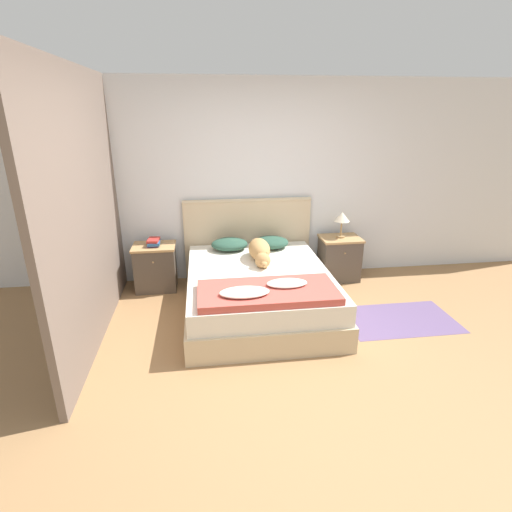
# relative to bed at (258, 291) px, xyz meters

# --- Properties ---
(ground_plane) EXTENTS (16.00, 16.00, 0.00)m
(ground_plane) POSITION_rel_bed_xyz_m (0.09, -1.04, -0.24)
(ground_plane) COLOR #997047
(wall_back) EXTENTS (9.00, 0.06, 2.55)m
(wall_back) POSITION_rel_bed_xyz_m (0.09, 1.09, 1.03)
(wall_back) COLOR silver
(wall_back) RESTS_ON ground_plane
(wall_side_left) EXTENTS (0.06, 3.10, 2.55)m
(wall_side_left) POSITION_rel_bed_xyz_m (-1.66, 0.01, 1.03)
(wall_side_left) COLOR #706056
(wall_side_left) RESTS_ON ground_plane
(bed) EXTENTS (1.59, 1.98, 0.49)m
(bed) POSITION_rel_bed_xyz_m (0.00, 0.00, 0.00)
(bed) COLOR #C6B28E
(bed) RESTS_ON ground_plane
(headboard) EXTENTS (1.67, 0.06, 1.08)m
(headboard) POSITION_rel_bed_xyz_m (0.00, 1.01, 0.32)
(headboard) COLOR #C6B28E
(headboard) RESTS_ON ground_plane
(nightstand_left) EXTENTS (0.52, 0.42, 0.58)m
(nightstand_left) POSITION_rel_bed_xyz_m (-1.20, 0.77, 0.05)
(nightstand_left) COLOR #4C4238
(nightstand_left) RESTS_ON ground_plane
(nightstand_right) EXTENTS (0.52, 0.42, 0.58)m
(nightstand_right) POSITION_rel_bed_xyz_m (1.20, 0.77, 0.05)
(nightstand_right) COLOR #4C4238
(nightstand_right) RESTS_ON ground_plane
(pillow_left) EXTENTS (0.46, 0.38, 0.14)m
(pillow_left) POSITION_rel_bed_xyz_m (-0.26, 0.75, 0.32)
(pillow_left) COLOR #284C3D
(pillow_left) RESTS_ON bed
(pillow_right) EXTENTS (0.46, 0.38, 0.14)m
(pillow_right) POSITION_rel_bed_xyz_m (0.26, 0.75, 0.32)
(pillow_right) COLOR #284C3D
(pillow_right) RESTS_ON bed
(quilt) EXTENTS (1.33, 0.62, 0.12)m
(quilt) POSITION_rel_bed_xyz_m (-0.01, -0.64, 0.29)
(quilt) COLOR #BC4C42
(quilt) RESTS_ON bed
(dog) EXTENTS (0.25, 0.71, 0.24)m
(dog) POSITION_rel_bed_xyz_m (0.06, 0.32, 0.36)
(dog) COLOR tan
(dog) RESTS_ON bed
(book_stack) EXTENTS (0.16, 0.23, 0.08)m
(book_stack) POSITION_rel_bed_xyz_m (-1.20, 0.77, 0.38)
(book_stack) COLOR #703D7F
(book_stack) RESTS_ON nightstand_left
(table_lamp) EXTENTS (0.20, 0.20, 0.34)m
(table_lamp) POSITION_rel_bed_xyz_m (1.20, 0.78, 0.60)
(table_lamp) COLOR #9E7A4C
(table_lamp) RESTS_ON nightstand_right
(rug) EXTENTS (1.19, 0.74, 0.00)m
(rug) POSITION_rel_bed_xyz_m (1.50, -0.42, -0.24)
(rug) COLOR #604C75
(rug) RESTS_ON ground_plane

